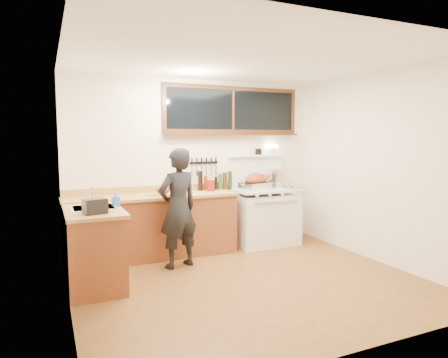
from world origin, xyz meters
name	(u,v)px	position (x,y,z in m)	size (l,w,h in m)	color
ground_plane	(249,282)	(0.00, 0.00, -0.01)	(4.00, 3.50, 0.02)	brown
room_shell	(250,143)	(0.00, 0.00, 1.65)	(4.10, 3.60, 2.65)	white
counter_back	(153,226)	(-0.80, 1.45, 0.45)	(2.44, 0.64, 1.00)	brown
counter_left	(94,247)	(-1.70, 0.62, 0.45)	(0.64, 1.09, 0.90)	brown
sink_unit	(94,212)	(-1.68, 0.70, 0.85)	(0.50, 0.45, 0.37)	white
vintage_stove	(264,215)	(1.00, 1.41, 0.47)	(1.02, 0.74, 1.60)	white
back_window	(233,115)	(0.60, 1.72, 2.06)	(2.32, 0.13, 0.77)	black
left_doorway	(71,213)	(-1.99, -0.55, 1.09)	(0.02, 1.04, 2.17)	black
knife_strip	(204,163)	(0.10, 1.73, 1.31)	(0.46, 0.03, 0.28)	black
man	(178,208)	(-0.60, 0.87, 0.79)	(0.66, 0.53, 1.58)	black
soap_bottle	(116,200)	(-1.43, 0.67, 0.99)	(0.09, 0.09, 0.17)	blue
toaster	(95,206)	(-1.70, 0.33, 0.98)	(0.26, 0.21, 0.16)	black
cutting_board	(163,191)	(-0.66, 1.38, 0.95)	(0.44, 0.40, 0.13)	#B78B49
roast_turkey	(256,182)	(0.88, 1.48, 1.00)	(0.51, 0.43, 0.25)	silver
stockpot	(279,178)	(1.34, 1.51, 1.05)	(0.40, 0.40, 0.29)	silver
saucepan	(265,183)	(1.11, 1.57, 0.96)	(0.21, 0.30, 0.13)	silver
pot_lid	(292,188)	(1.39, 1.20, 0.91)	(0.30, 0.30, 0.04)	silver
coffee_tin	(211,186)	(0.12, 1.49, 0.98)	(0.14, 0.12, 0.17)	maroon
pitcher	(186,186)	(-0.23, 1.64, 0.99)	(0.10, 0.10, 0.17)	white
bottle_cluster	(215,181)	(0.25, 1.63, 1.03)	(0.57, 0.07, 0.30)	black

